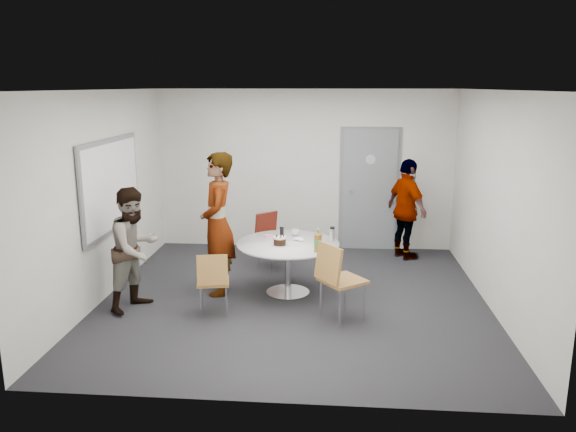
# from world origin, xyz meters

# --- Properties ---
(floor) EXTENTS (5.00, 5.00, 0.00)m
(floor) POSITION_xyz_m (0.00, 0.00, 0.00)
(floor) COLOR #232327
(floor) RESTS_ON ground
(ceiling) EXTENTS (5.00, 5.00, 0.00)m
(ceiling) POSITION_xyz_m (0.00, 0.00, 2.70)
(ceiling) COLOR silver
(ceiling) RESTS_ON wall_back
(wall_back) EXTENTS (5.00, 0.00, 5.00)m
(wall_back) POSITION_xyz_m (0.00, 2.50, 1.35)
(wall_back) COLOR beige
(wall_back) RESTS_ON floor
(wall_left) EXTENTS (0.00, 5.00, 5.00)m
(wall_left) POSITION_xyz_m (-2.50, 0.00, 1.35)
(wall_left) COLOR beige
(wall_left) RESTS_ON floor
(wall_right) EXTENTS (0.00, 5.00, 5.00)m
(wall_right) POSITION_xyz_m (2.50, 0.00, 1.35)
(wall_right) COLOR beige
(wall_right) RESTS_ON floor
(wall_front) EXTENTS (5.00, 0.00, 5.00)m
(wall_front) POSITION_xyz_m (0.00, -2.50, 1.35)
(wall_front) COLOR beige
(wall_front) RESTS_ON floor
(door) EXTENTS (1.02, 0.17, 2.12)m
(door) POSITION_xyz_m (1.10, 2.48, 1.03)
(door) COLOR slate
(door) RESTS_ON wall_back
(whiteboard) EXTENTS (0.04, 1.90, 1.25)m
(whiteboard) POSITION_xyz_m (-2.46, 0.20, 1.45)
(whiteboard) COLOR slate
(whiteboard) RESTS_ON wall_left
(table) EXTENTS (1.37, 1.37, 1.01)m
(table) POSITION_xyz_m (-0.08, 0.19, 0.62)
(table) COLOR silver
(table) RESTS_ON floor
(chair_near_left) EXTENTS (0.45, 0.48, 0.80)m
(chair_near_left) POSITION_xyz_m (-0.94, -0.62, 0.48)
(chair_near_left) COLOR #935D2D
(chair_near_left) RESTS_ON floor
(chair_near_right) EXTENTS (0.67, 0.66, 0.96)m
(chair_near_right) POSITION_xyz_m (0.55, -0.67, 0.59)
(chair_near_right) COLOR #935D2D
(chair_near_right) RESTS_ON floor
(chair_far) EXTENTS (0.60, 0.60, 0.86)m
(chair_far) POSITION_xyz_m (-0.46, 1.30, 0.52)
(chair_far) COLOR maroon
(chair_far) RESTS_ON floor
(person_main) EXTENTS (0.58, 0.77, 1.91)m
(person_main) POSITION_xyz_m (-1.03, 0.18, 0.96)
(person_main) COLOR #A5C6EA
(person_main) RESTS_ON floor
(person_left) EXTENTS (0.86, 0.93, 1.55)m
(person_left) POSITION_xyz_m (-1.95, -0.45, 0.78)
(person_left) COLOR white
(person_left) RESTS_ON floor
(person_right) EXTENTS (0.80, 1.03, 1.63)m
(person_right) POSITION_xyz_m (1.67, 1.95, 0.81)
(person_right) COLOR black
(person_right) RESTS_ON floor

